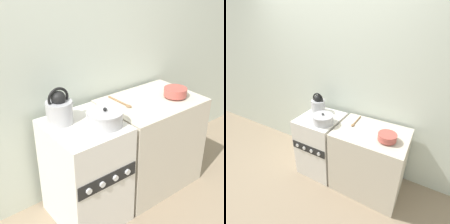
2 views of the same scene
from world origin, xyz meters
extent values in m
cube|color=silver|center=(0.00, 0.70, 1.25)|extent=(7.00, 0.06, 2.50)
cube|color=silver|center=(0.00, 0.29, 0.43)|extent=(0.53, 0.59, 0.87)
cube|color=black|center=(0.00, 0.00, 0.54)|extent=(0.51, 0.01, 0.11)
cylinder|color=silver|center=(-0.17, -0.01, 0.54)|extent=(0.04, 0.02, 0.04)
cylinder|color=silver|center=(-0.06, -0.01, 0.54)|extent=(0.04, 0.02, 0.04)
cylinder|color=silver|center=(0.06, -0.01, 0.54)|extent=(0.04, 0.02, 0.04)
cylinder|color=silver|center=(0.17, -0.01, 0.54)|extent=(0.04, 0.02, 0.04)
cube|color=beige|center=(0.72, 0.31, 0.43)|extent=(0.85, 0.63, 0.86)
cylinder|color=#B2B2B7|center=(-0.12, 0.42, 0.95)|extent=(0.20, 0.20, 0.17)
sphere|color=black|center=(-0.12, 0.42, 1.06)|extent=(0.11, 0.11, 0.11)
torus|color=black|center=(-0.12, 0.42, 1.06)|extent=(0.17, 0.02, 0.17)
cone|color=#B2B2B7|center=(-0.03, 0.42, 0.98)|extent=(0.10, 0.04, 0.08)
cylinder|color=#B2B2B7|center=(0.12, 0.19, 0.91)|extent=(0.26, 0.26, 0.10)
cylinder|color=#B2B2B7|center=(0.12, 0.19, 0.97)|extent=(0.27, 0.27, 0.01)
sphere|color=black|center=(0.12, 0.19, 0.99)|extent=(0.03, 0.03, 0.03)
cylinder|color=#B75147|center=(0.92, 0.23, 0.86)|extent=(0.09, 0.09, 0.02)
cylinder|color=#B75147|center=(0.92, 0.23, 0.91)|extent=(0.20, 0.20, 0.07)
cylinder|color=olive|center=(0.46, 0.47, 0.86)|extent=(0.02, 0.22, 0.02)
ellipsoid|color=olive|center=(0.47, 0.33, 0.86)|extent=(0.04, 0.06, 0.02)
camera|label=1|loc=(-1.07, -1.41, 1.96)|focal=50.00mm
camera|label=2|loc=(1.23, -1.36, 1.99)|focal=28.00mm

